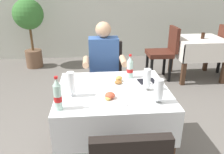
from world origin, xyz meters
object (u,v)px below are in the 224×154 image
cola_bottle_primary (130,68)px  background_table_tumbler (203,36)px  beer_glass_left (147,79)px  potted_plant_corner (29,22)px  napkin_cutlery_set (147,81)px  cola_bottle_secondary (58,95)px  background_chair_left (164,50)px  chair_far_diner_seat (107,76)px  beer_glass_right (71,84)px  plate_far_diner (118,81)px  plate_near_camera (110,98)px  background_dining_table (198,49)px  beer_glass_middle (159,91)px  main_dining_table (113,106)px  seated_diner_far (104,67)px

cola_bottle_primary → background_table_tumbler: bearing=46.8°
beer_glass_left → potted_plant_corner: bearing=120.9°
cola_bottle_primary → napkin_cutlery_set: bearing=-36.0°
napkin_cutlery_set → background_table_tumbler: size_ratio=1.77×
cola_bottle_secondary → background_table_tumbler: cola_bottle_secondary is taller
background_chair_left → chair_far_diner_seat: bearing=-134.1°
beer_glass_right → potted_plant_corner: (-1.08, 2.99, 0.08)m
potted_plant_corner → plate_far_diner: bearing=-61.2°
plate_near_camera → chair_far_diner_seat: bearing=87.7°
plate_far_diner → napkin_cutlery_set: 0.30m
background_dining_table → beer_glass_middle: bearing=-121.7°
plate_far_diner → main_dining_table: bearing=-113.2°
seated_diner_far → cola_bottle_secondary: (-0.41, -1.07, 0.17)m
beer_glass_right → napkin_cutlery_set: 0.78m
seated_diner_far → beer_glass_right: (-0.32, -0.85, 0.16)m
cola_bottle_primary → napkin_cutlery_set: size_ratio=1.29×
main_dining_table → seated_diner_far: bearing=93.4°
seated_diner_far → potted_plant_corner: size_ratio=0.89×
plate_near_camera → cola_bottle_primary: cola_bottle_primary is taller
cola_bottle_primary → background_dining_table: size_ratio=0.29×
seated_diner_far → beer_glass_left: bearing=-66.2°
beer_glass_right → cola_bottle_primary: (0.57, 0.38, -0.01)m
chair_far_diner_seat → seated_diner_far: 0.20m
main_dining_table → plate_near_camera: 0.29m
napkin_cutlery_set → potted_plant_corner: 3.28m
beer_glass_left → main_dining_table: bearing=169.9°
main_dining_table → beer_glass_left: (0.30, -0.05, 0.29)m
main_dining_table → beer_glass_right: bearing=-162.6°
plate_near_camera → main_dining_table: bearing=78.8°
seated_diner_far → cola_bottle_secondary: bearing=-110.9°
cola_bottle_secondary → napkin_cutlery_set: size_ratio=1.42×
chair_far_diner_seat → plate_near_camera: bearing=-92.3°
main_dining_table → plate_near_camera: size_ratio=4.22×
potted_plant_corner → chair_far_diner_seat: bearing=-54.5°
seated_diner_far → potted_plant_corner: 2.57m
background_chair_left → background_table_tumbler: 0.72m
beer_glass_middle → background_chair_left: (0.78, 2.30, -0.31)m
plate_near_camera → plate_far_diner: (0.10, 0.35, -0.00)m
background_chair_left → cola_bottle_secondary: bearing=-124.0°
main_dining_table → plate_far_diner: 0.25m
background_table_tumbler → beer_glass_left: bearing=-126.5°
seated_diner_far → beer_glass_middle: seated_diner_far is taller
plate_far_diner → background_dining_table: size_ratio=0.29×
napkin_cutlery_set → background_dining_table: size_ratio=0.23×
beer_glass_right → cola_bottle_secondary: 0.23m
chair_far_diner_seat → cola_bottle_primary: cola_bottle_primary is taller
main_dining_table → beer_glass_left: bearing=-10.1°
seated_diner_far → potted_plant_corner: (-1.40, 2.14, 0.25)m
napkin_cutlery_set → plate_near_camera: bearing=-138.2°
plate_near_camera → background_dining_table: (1.81, 2.22, -0.21)m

